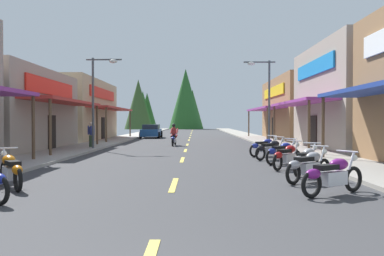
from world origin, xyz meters
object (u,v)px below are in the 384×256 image
(motorcycle_parked_right_3, at_px, (287,156))
(streetlamp_left, at_px, (99,89))
(motorcycle_parked_right_2, at_px, (306,160))
(parked_car_curbside, at_px, (151,131))
(motorcycle_parked_right_5, at_px, (271,149))
(motorcycle_parked_right_4, at_px, (282,152))
(rider_cruising_lead, at_px, (174,137))
(pedestrian_by_shop, at_px, (91,133))
(motorcycle_parked_right_0, at_px, (333,175))
(motorcycle_parked_left_2, at_px, (11,170))
(motorcycle_parked_right_1, at_px, (309,165))
(motorcycle_parked_right_6, at_px, (265,147))
(streetlamp_right, at_px, (264,90))

(motorcycle_parked_right_3, bearing_deg, streetlamp_left, 84.95)
(motorcycle_parked_right_2, relative_size, parked_car_curbside, 0.42)
(motorcycle_parked_right_2, xyz_separation_m, motorcycle_parked_right_5, (-0.17, 5.04, 0.00))
(motorcycle_parked_right_4, bearing_deg, parked_car_curbside, 67.95)
(streetlamp_left, relative_size, rider_cruising_lead, 2.60)
(motorcycle_parked_right_4, relative_size, pedestrian_by_shop, 1.00)
(motorcycle_parked_right_2, bearing_deg, motorcycle_parked_right_0, -150.12)
(motorcycle_parked_right_3, bearing_deg, motorcycle_parked_right_2, -130.25)
(rider_cruising_lead, distance_m, parked_car_curbside, 13.45)
(streetlamp_left, distance_m, motorcycle_parked_left_2, 13.97)
(motorcycle_parked_right_4, height_order, motorcycle_parked_right_5, same)
(motorcycle_parked_right_1, relative_size, motorcycle_parked_left_2, 0.97)
(motorcycle_parked_right_2, relative_size, motorcycle_parked_right_3, 1.06)
(motorcycle_parked_right_4, distance_m, motorcycle_parked_right_6, 3.40)
(streetlamp_right, relative_size, motorcycle_parked_right_1, 3.43)
(motorcycle_parked_right_0, distance_m, motorcycle_parked_right_6, 10.18)
(motorcycle_parked_right_4, height_order, rider_cruising_lead, rider_cruising_lead)
(streetlamp_right, distance_m, motorcycle_parked_right_4, 11.25)
(motorcycle_parked_right_0, relative_size, rider_cruising_lead, 0.87)
(streetlamp_left, relative_size, motorcycle_parked_right_3, 3.29)
(motorcycle_parked_right_6, bearing_deg, streetlamp_left, 118.61)
(motorcycle_parked_right_1, height_order, motorcycle_parked_left_2, same)
(motorcycle_parked_right_3, relative_size, parked_car_curbside, 0.39)
(motorcycle_parked_left_2, bearing_deg, pedestrian_by_shop, -30.69)
(motorcycle_parked_right_2, bearing_deg, rider_cruising_lead, 54.74)
(motorcycle_parked_right_4, distance_m, pedestrian_by_shop, 13.35)
(motorcycle_parked_right_3, relative_size, motorcycle_parked_right_6, 0.95)
(motorcycle_parked_right_4, xyz_separation_m, motorcycle_parked_right_6, (-0.13, 3.40, 0.00))
(streetlamp_left, distance_m, parked_car_curbside, 17.43)
(motorcycle_parked_right_5, bearing_deg, motorcycle_parked_right_4, -124.08)
(motorcycle_parked_right_4, bearing_deg, motorcycle_parked_right_3, -137.07)
(pedestrian_by_shop, bearing_deg, rider_cruising_lead, -28.69)
(motorcycle_parked_right_0, xyz_separation_m, motorcycle_parked_right_6, (0.19, 10.18, 0.00))
(motorcycle_parked_right_5, distance_m, rider_cruising_lead, 11.12)
(motorcycle_parked_right_0, relative_size, motorcycle_parked_right_5, 1.06)
(streetlamp_left, height_order, motorcycle_parked_right_1, streetlamp_left)
(streetlamp_right, bearing_deg, motorcycle_parked_right_4, -95.94)
(motorcycle_parked_right_6, height_order, parked_car_curbside, parked_car_curbside)
(motorcycle_parked_right_3, bearing_deg, motorcycle_parked_right_1, -141.46)
(motorcycle_parked_right_1, xyz_separation_m, parked_car_curbside, (-7.85, 29.59, 0.20))
(motorcycle_parked_right_6, distance_m, pedestrian_by_shop, 11.33)
(motorcycle_parked_right_1, distance_m, parked_car_curbside, 30.61)
(motorcycle_parked_right_0, xyz_separation_m, motorcycle_parked_right_5, (0.20, 8.52, 0.00))
(motorcycle_parked_right_3, bearing_deg, parked_car_curbside, 57.25)
(motorcycle_parked_right_0, distance_m, motorcycle_parked_right_4, 6.79)
(motorcycle_parked_right_5, bearing_deg, motorcycle_parked_left_2, -175.30)
(streetlamp_right, height_order, motorcycle_parked_right_2, streetlamp_right)
(streetlamp_left, relative_size, motorcycle_parked_right_4, 3.28)
(parked_car_curbside, bearing_deg, streetlamp_left, 175.86)
(motorcycle_parked_right_0, bearing_deg, motorcycle_parked_right_3, 56.26)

